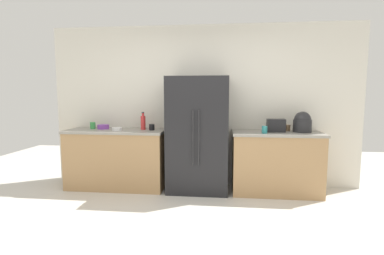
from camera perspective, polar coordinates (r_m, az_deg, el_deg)
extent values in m
plane|color=beige|center=(3.35, -0.63, -20.24)|extent=(10.04, 10.04, 0.00)
cube|color=silver|center=(4.90, 2.08, 4.13)|extent=(5.02, 0.10, 2.60)
cube|color=tan|center=(4.94, -14.22, -6.03)|extent=(1.54, 0.62, 0.90)
cube|color=gray|center=(4.86, -14.38, -0.63)|extent=(1.57, 0.65, 0.04)
cube|color=tan|center=(4.70, 15.86, -6.73)|extent=(1.30, 0.62, 0.90)
cube|color=gray|center=(4.62, 16.05, -1.06)|extent=(1.33, 0.65, 0.04)
cube|color=black|center=(4.55, 1.16, -1.38)|extent=(0.92, 0.64, 1.76)
cylinder|color=#262628|center=(4.23, 0.21, -1.99)|extent=(0.02, 0.02, 0.79)
cylinder|color=#262628|center=(4.22, 1.29, -2.01)|extent=(0.02, 0.02, 0.79)
cube|color=black|center=(4.60, 15.88, 0.38)|extent=(0.26, 0.16, 0.19)
cylinder|color=#262628|center=(4.70, 20.48, 0.28)|extent=(0.27, 0.27, 0.18)
sphere|color=#262628|center=(4.69, 20.53, 1.39)|extent=(0.25, 0.25, 0.25)
cylinder|color=red|center=(4.77, -9.40, 0.90)|extent=(0.08, 0.08, 0.22)
cylinder|color=red|center=(4.76, -9.43, 2.48)|extent=(0.04, 0.04, 0.05)
cylinder|color=#333338|center=(4.76, -9.44, 2.86)|extent=(0.04, 0.04, 0.02)
cylinder|color=green|center=(5.08, -18.58, 0.36)|extent=(0.09, 0.09, 0.11)
cylinder|color=teal|center=(4.40, 13.81, -0.41)|extent=(0.08, 0.08, 0.11)
cylinder|color=brown|center=(4.78, 17.86, -0.05)|extent=(0.10, 0.10, 0.10)
cylinder|color=black|center=(4.69, -7.76, 0.08)|extent=(0.09, 0.09, 0.10)
cylinder|color=white|center=(4.74, -14.27, -0.28)|extent=(0.15, 0.15, 0.05)
cylinder|color=purple|center=(5.02, -16.73, 0.14)|extent=(0.19, 0.19, 0.07)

